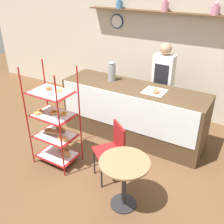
# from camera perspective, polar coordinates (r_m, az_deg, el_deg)

# --- Properties ---
(ground_plane) EXTENTS (14.00, 14.00, 0.00)m
(ground_plane) POSITION_cam_1_polar(r_m,az_deg,el_deg) (4.25, -2.84, -12.50)
(ground_plane) COLOR brown
(back_wall) EXTENTS (10.00, 0.30, 2.70)m
(back_wall) POSITION_cam_1_polar(r_m,az_deg,el_deg) (5.66, 11.10, 13.19)
(back_wall) COLOR beige
(back_wall) RESTS_ON ground_plane
(display_counter) EXTENTS (2.61, 0.76, 1.01)m
(display_counter) POSITION_cam_1_polar(r_m,az_deg,el_deg) (4.80, 4.54, -0.10)
(display_counter) COLOR #4C3823
(display_counter) RESTS_ON ground_plane
(pastry_rack) EXTENTS (0.67, 0.48, 1.63)m
(pastry_rack) POSITION_cam_1_polar(r_m,az_deg,el_deg) (4.15, -12.25, -3.04)
(pastry_rack) COLOR #A51919
(pastry_rack) RESTS_ON ground_plane
(person_worker) EXTENTS (0.37, 0.23, 1.70)m
(person_worker) POSITION_cam_1_polar(r_m,az_deg,el_deg) (4.97, 10.91, 6.03)
(person_worker) COLOR #282833
(person_worker) RESTS_ON ground_plane
(cafe_table) EXTENTS (0.64, 0.64, 0.72)m
(cafe_table) POSITION_cam_1_polar(r_m,az_deg,el_deg) (3.38, 2.68, -13.16)
(cafe_table) COLOR #262628
(cafe_table) RESTS_ON ground_plane
(cafe_chair) EXTENTS (0.53, 0.53, 0.89)m
(cafe_chair) POSITION_cam_1_polar(r_m,az_deg,el_deg) (3.80, 0.28, -7.47)
(cafe_chair) COLOR black
(cafe_chair) RESTS_ON ground_plane
(coffee_carafe) EXTENTS (0.14, 0.14, 0.36)m
(coffee_carafe) POSITION_cam_1_polar(r_m,az_deg,el_deg) (4.82, -0.06, 8.87)
(coffee_carafe) COLOR gray
(coffee_carafe) RESTS_ON display_counter
(donut_tray_counter) EXTENTS (0.36, 0.35, 0.05)m
(donut_tray_counter) POSITION_cam_1_polar(r_m,az_deg,el_deg) (4.42, 9.42, 4.48)
(donut_tray_counter) COLOR white
(donut_tray_counter) RESTS_ON display_counter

